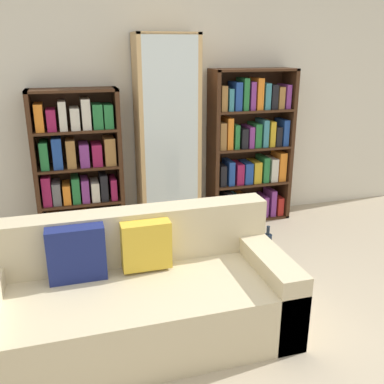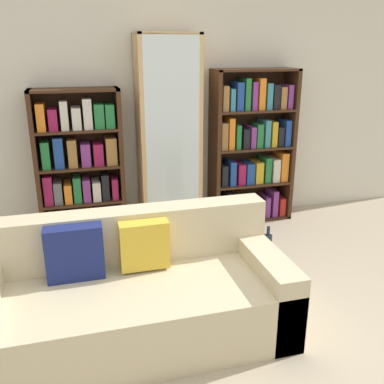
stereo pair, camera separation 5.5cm
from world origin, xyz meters
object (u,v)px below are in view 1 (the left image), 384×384
Objects in this scene: couch at (136,298)px; bookshelf_left at (79,168)px; wine_bottle at (267,249)px; display_cabinet at (167,137)px; bookshelf_right at (250,150)px.

bookshelf_left is at bearing 98.52° from couch.
wine_bottle is (1.25, 0.64, -0.13)m from couch.
wine_bottle is at bearing 27.02° from couch.
couch reaches higher than wine_bottle.
display_cabinet is (0.62, 1.70, 0.70)m from couch.
display_cabinet is at bearing -1.07° from bookshelf_left.
couch is 1.79m from bookshelf_left.
display_cabinet is (0.88, -0.02, 0.26)m from bookshelf_left.
bookshelf_right is at bearing -0.00° from bookshelf_left.
bookshelf_left is at bearing 178.93° from display_cabinet.
bookshelf_right is 4.42× the size of wine_bottle.
bookshelf_right is (1.79, -0.00, 0.07)m from bookshelf_left.
couch is 2.36m from bookshelf_right.
wine_bottle is at bearing -104.58° from bookshelf_right.
bookshelf_right reaches higher than wine_bottle.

